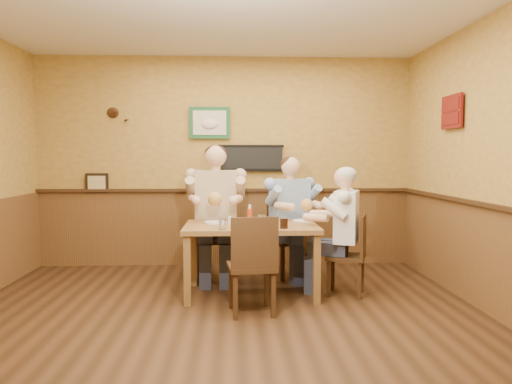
{
  "coord_description": "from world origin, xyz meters",
  "views": [
    {
      "loc": [
        0.12,
        -4.24,
        1.47
      ],
      "look_at": [
        0.35,
        0.95,
        1.1
      ],
      "focal_mm": 35.0,
      "sensor_mm": 36.0,
      "label": 1
    }
  ],
  "objects_px": {
    "chair_back_left": "(216,238)",
    "hot_sauce_bottle": "(250,216)",
    "water_glass_left": "(222,224)",
    "chair_near_side": "(251,264)",
    "salt_shaker": "(230,221)",
    "water_glass_mid": "(262,222)",
    "diner_blue_polo": "(289,223)",
    "pepper_shaker": "(233,221)",
    "dining_table": "(251,233)",
    "chair_right_end": "(346,255)",
    "diner_tan_shirt": "(216,220)",
    "diner_white_elder": "(346,238)",
    "chair_back_right": "(289,239)",
    "cola_tumbler": "(284,223)"
  },
  "relations": [
    {
      "from": "dining_table",
      "to": "chair_back_right",
      "type": "height_order",
      "value": "chair_back_right"
    },
    {
      "from": "chair_near_side",
      "to": "pepper_shaker",
      "type": "height_order",
      "value": "chair_near_side"
    },
    {
      "from": "dining_table",
      "to": "water_glass_left",
      "type": "relative_size",
      "value": 13.06
    },
    {
      "from": "diner_white_elder",
      "to": "salt_shaker",
      "type": "xyz_separation_m",
      "value": [
        -1.24,
        0.04,
        0.18
      ]
    },
    {
      "from": "dining_table",
      "to": "diner_blue_polo",
      "type": "distance_m",
      "value": 0.9
    },
    {
      "from": "salt_shaker",
      "to": "chair_near_side",
      "type": "bearing_deg",
      "value": -72.3
    },
    {
      "from": "water_glass_mid",
      "to": "pepper_shaker",
      "type": "xyz_separation_m",
      "value": [
        -0.29,
        0.22,
        -0.03
      ]
    },
    {
      "from": "chair_near_side",
      "to": "salt_shaker",
      "type": "xyz_separation_m",
      "value": [
        -0.21,
        0.65,
        0.33
      ]
    },
    {
      "from": "hot_sauce_bottle",
      "to": "salt_shaker",
      "type": "bearing_deg",
      "value": 175.49
    },
    {
      "from": "cola_tumbler",
      "to": "salt_shaker",
      "type": "xyz_separation_m",
      "value": [
        -0.54,
        0.3,
        -0.01
      ]
    },
    {
      "from": "chair_right_end",
      "to": "hot_sauce_bottle",
      "type": "xyz_separation_m",
      "value": [
        -1.02,
        0.03,
        0.42
      ]
    },
    {
      "from": "water_glass_mid",
      "to": "diner_blue_polo",
      "type": "bearing_deg",
      "value": 68.62
    },
    {
      "from": "dining_table",
      "to": "pepper_shaker",
      "type": "distance_m",
      "value": 0.24
    },
    {
      "from": "chair_right_end",
      "to": "salt_shaker",
      "type": "xyz_separation_m",
      "value": [
        -1.24,
        0.04,
        0.37
      ]
    },
    {
      "from": "diner_tan_shirt",
      "to": "hot_sauce_bottle",
      "type": "xyz_separation_m",
      "value": [
        0.38,
        -0.69,
        0.13
      ]
    },
    {
      "from": "dining_table",
      "to": "diner_blue_polo",
      "type": "xyz_separation_m",
      "value": [
        0.49,
        0.75,
        0.0
      ]
    },
    {
      "from": "chair_near_side",
      "to": "salt_shaker",
      "type": "bearing_deg",
      "value": -78.99
    },
    {
      "from": "chair_back_right",
      "to": "pepper_shaker",
      "type": "height_order",
      "value": "chair_back_right"
    },
    {
      "from": "chair_near_side",
      "to": "water_glass_left",
      "type": "xyz_separation_m",
      "value": [
        -0.28,
        0.31,
        0.34
      ]
    },
    {
      "from": "hot_sauce_bottle",
      "to": "water_glass_left",
      "type": "bearing_deg",
      "value": -131.13
    },
    {
      "from": "chair_back_right",
      "to": "chair_near_side",
      "type": "relative_size",
      "value": 0.99
    },
    {
      "from": "diner_tan_shirt",
      "to": "water_glass_mid",
      "type": "height_order",
      "value": "diner_tan_shirt"
    },
    {
      "from": "dining_table",
      "to": "chair_near_side",
      "type": "bearing_deg",
      "value": -91.68
    },
    {
      "from": "water_glass_left",
      "to": "chair_right_end",
      "type": "bearing_deg",
      "value": 12.67
    },
    {
      "from": "water_glass_left",
      "to": "chair_near_side",
      "type": "bearing_deg",
      "value": -48.15
    },
    {
      "from": "chair_right_end",
      "to": "water_glass_mid",
      "type": "height_order",
      "value": "water_glass_mid"
    },
    {
      "from": "water_glass_left",
      "to": "hot_sauce_bottle",
      "type": "relative_size",
      "value": 0.55
    },
    {
      "from": "pepper_shaker",
      "to": "salt_shaker",
      "type": "bearing_deg",
      "value": 123.36
    },
    {
      "from": "chair_right_end",
      "to": "water_glass_mid",
      "type": "relative_size",
      "value": 6.52
    },
    {
      "from": "water_glass_left",
      "to": "pepper_shaker",
      "type": "bearing_deg",
      "value": 71.12
    },
    {
      "from": "chair_right_end",
      "to": "salt_shaker",
      "type": "relative_size",
      "value": 9.85
    },
    {
      "from": "chair_back_left",
      "to": "chair_near_side",
      "type": "relative_size",
      "value": 1.08
    },
    {
      "from": "cola_tumbler",
      "to": "pepper_shaker",
      "type": "height_order",
      "value": "cola_tumbler"
    },
    {
      "from": "water_glass_left",
      "to": "hot_sauce_bottle",
      "type": "bearing_deg",
      "value": 48.87
    },
    {
      "from": "chair_back_left",
      "to": "hot_sauce_bottle",
      "type": "distance_m",
      "value": 0.86
    },
    {
      "from": "diner_blue_polo",
      "to": "pepper_shaker",
      "type": "xyz_separation_m",
      "value": [
        -0.69,
        -0.79,
        0.13
      ]
    },
    {
      "from": "diner_blue_polo",
      "to": "cola_tumbler",
      "type": "distance_m",
      "value": 1.07
    },
    {
      "from": "dining_table",
      "to": "pepper_shaker",
      "type": "height_order",
      "value": "pepper_shaker"
    },
    {
      "from": "water_glass_left",
      "to": "water_glass_mid",
      "type": "xyz_separation_m",
      "value": [
        0.39,
        0.07,
        0.01
      ]
    },
    {
      "from": "chair_back_left",
      "to": "chair_right_end",
      "type": "bearing_deg",
      "value": -27.55
    },
    {
      "from": "dining_table",
      "to": "water_glass_mid",
      "type": "height_order",
      "value": "water_glass_mid"
    },
    {
      "from": "chair_back_right",
      "to": "pepper_shaker",
      "type": "bearing_deg",
      "value": -150.44
    },
    {
      "from": "dining_table",
      "to": "water_glass_left",
      "type": "bearing_deg",
      "value": -131.35
    },
    {
      "from": "chair_right_end",
      "to": "water_glass_mid",
      "type": "xyz_separation_m",
      "value": [
        -0.91,
        -0.22,
        0.39
      ]
    },
    {
      "from": "diner_white_elder",
      "to": "pepper_shaker",
      "type": "distance_m",
      "value": 1.22
    },
    {
      "from": "chair_right_end",
      "to": "diner_white_elder",
      "type": "height_order",
      "value": "diner_white_elder"
    },
    {
      "from": "chair_near_side",
      "to": "water_glass_mid",
      "type": "xyz_separation_m",
      "value": [
        0.12,
        0.38,
        0.35
      ]
    },
    {
      "from": "chair_back_right",
      "to": "diner_tan_shirt",
      "type": "distance_m",
      "value": 0.93
    },
    {
      "from": "water_glass_left",
      "to": "diner_tan_shirt",
      "type": "bearing_deg",
      "value": 95.61
    },
    {
      "from": "chair_back_right",
      "to": "water_glass_mid",
      "type": "distance_m",
      "value": 1.14
    }
  ]
}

